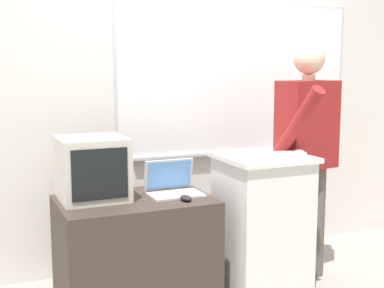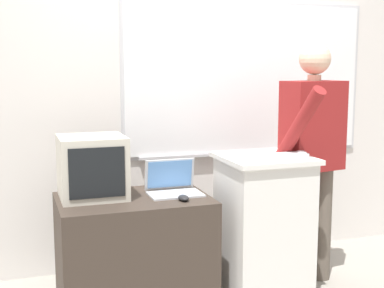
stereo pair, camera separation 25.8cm
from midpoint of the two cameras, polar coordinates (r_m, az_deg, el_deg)
The scene contains 9 objects.
back_wall at distance 4.01m, azimuth 0.82°, elevation 7.35°, with size 6.40×0.17×2.83m.
lectern_podium at distance 3.50m, azimuth 9.72°, elevation -8.71°, with size 0.54×0.54×0.92m.
side_desk at distance 3.36m, azimuth -3.94°, elevation -11.48°, with size 0.91×0.61×0.69m.
person_presenter at distance 3.69m, azimuth 14.71°, elevation -0.39°, with size 0.57×0.57×1.63m.
laptop at distance 3.36m, azimuth 0.08°, elevation -4.23°, with size 0.33×0.25×0.21m.
wireless_keyboard at distance 3.34m, azimuth 10.74°, elevation -1.26°, with size 0.45×0.11×0.02m.
computer_mouse_by_laptop at distance 3.17m, azimuth 1.43°, elevation -5.79°, with size 0.06×0.10×0.03m.
computer_mouse_by_keyboard at distance 3.44m, azimuth 13.73°, elevation -0.96°, with size 0.06×0.10×0.03m.
crt_monitor at distance 3.25m, azimuth -8.38°, elevation -2.45°, with size 0.39×0.39×0.37m.
Camera 2 is at (-1.20, -2.64, 1.49)m, focal length 50.00 mm.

